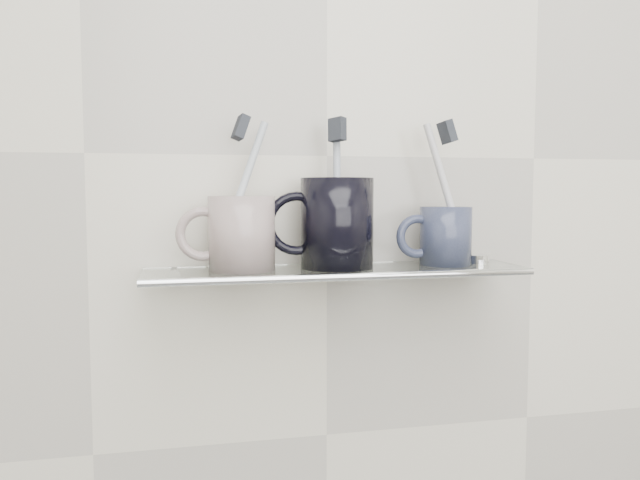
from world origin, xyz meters
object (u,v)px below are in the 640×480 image
object	(u,v)px
mug_center	(337,223)
mug_right	(446,236)
shelf_glass	(338,271)
mug_left	(242,233)

from	to	relation	value
mug_center	mug_right	distance (m)	0.15
shelf_glass	mug_left	bearing A→B (deg)	177.70
shelf_glass	mug_left	distance (m)	0.13
mug_left	mug_center	size ratio (longest dim) A/B	0.80
shelf_glass	mug_right	distance (m)	0.16
mug_left	mug_right	distance (m)	0.28
shelf_glass	mug_left	xyz separation A→B (m)	(-0.12, 0.00, 0.05)
mug_left	mug_center	bearing A→B (deg)	-17.70
mug_center	mug_right	bearing A→B (deg)	-23.62
shelf_glass	mug_center	xyz separation A→B (m)	(0.00, 0.00, 0.06)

